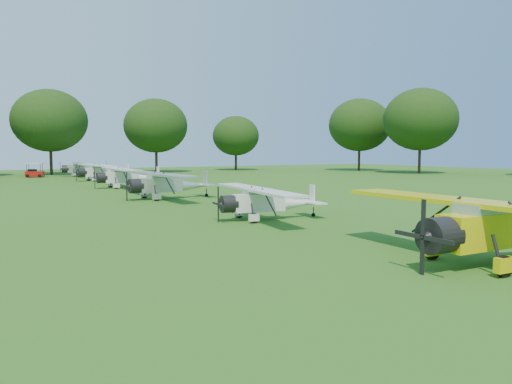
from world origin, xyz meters
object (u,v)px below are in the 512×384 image
aircraft_4 (167,182)px  golf_cart (34,173)px  aircraft_2 (496,223)px  aircraft_3 (266,199)px  aircraft_7 (83,167)px  aircraft_6 (102,170)px  aircraft_5 (127,175)px

aircraft_4 → golf_cart: 38.31m
aircraft_2 → aircraft_3: (-1.08, 12.74, -0.25)m
aircraft_7 → aircraft_3: bearing=-82.5°
aircraft_3 → aircraft_6: 39.38m
aircraft_3 → golf_cart: size_ratio=3.65×
aircraft_4 → golf_cart: (-5.06, 37.97, -0.61)m
aircraft_5 → aircraft_7: 25.09m
aircraft_4 → aircraft_7: 37.95m
aircraft_2 → golf_cart: (-6.70, 64.36, -0.68)m
aircraft_2 → aircraft_5: (-1.10, 39.24, -0.10)m
aircraft_2 → aircraft_5: size_ratio=1.08×
aircraft_3 → aircraft_4: size_ratio=0.86×
aircraft_6 → aircraft_7: size_ratio=1.01×
aircraft_6 → aircraft_7: bearing=84.6°
aircraft_2 → aircraft_5: aircraft_2 is taller
aircraft_4 → aircraft_6: size_ratio=1.01×
aircraft_5 → aircraft_7: aircraft_7 is taller
aircraft_3 → aircraft_6: (0.66, 39.38, 0.16)m
aircraft_5 → golf_cart: size_ratio=4.13×
aircraft_2 → aircraft_4: bearing=96.0°
aircraft_4 → aircraft_5: 12.86m
aircraft_4 → aircraft_3: bearing=-89.9°
aircraft_2 → aircraft_4: (-1.64, 26.39, -0.07)m
aircraft_6 → aircraft_5: bearing=-97.4°
aircraft_7 → golf_cart: size_ratio=4.16×
aircraft_5 → aircraft_2: bearing=-86.9°
aircraft_2 → golf_cart: bearing=98.3°
aircraft_2 → aircraft_7: aircraft_2 is taller
aircraft_4 → aircraft_6: 25.75m
aircraft_3 → aircraft_7: (0.87, 51.58, 0.15)m
aircraft_5 → aircraft_6: (0.67, 12.88, 0.01)m
aircraft_2 → aircraft_6: (-0.43, 52.11, -0.08)m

